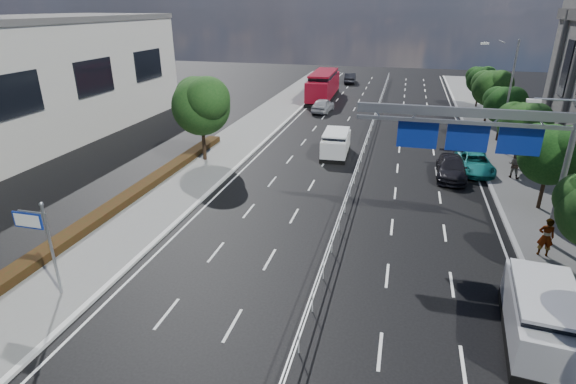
% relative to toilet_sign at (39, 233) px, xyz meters
% --- Properties ---
extents(ground, '(160.00, 160.00, 0.00)m').
position_rel_toilet_sign_xyz_m(ground, '(10.95, 0.00, -2.94)').
color(ground, black).
rests_on(ground, ground).
extents(sidewalk_near, '(5.00, 140.00, 0.14)m').
position_rel_toilet_sign_xyz_m(sidewalk_near, '(-0.55, 0.00, -2.87)').
color(sidewalk_near, slate).
rests_on(sidewalk_near, ground).
extents(kerb_near, '(0.25, 140.00, 0.15)m').
position_rel_toilet_sign_xyz_m(kerb_near, '(1.95, 0.00, -2.87)').
color(kerb_near, silver).
rests_on(kerb_near, ground).
extents(kerb_far, '(0.25, 140.00, 0.15)m').
position_rel_toilet_sign_xyz_m(kerb_far, '(19.95, 0.00, -2.87)').
color(kerb_far, silver).
rests_on(kerb_far, ground).
extents(median_fence, '(0.05, 85.00, 1.02)m').
position_rel_toilet_sign_xyz_m(median_fence, '(10.95, 22.50, -2.42)').
color(median_fence, silver).
rests_on(median_fence, ground).
extents(hedge_near, '(1.00, 36.00, 0.44)m').
position_rel_toilet_sign_xyz_m(hedge_near, '(-2.35, 5.00, -2.58)').
color(hedge_near, black).
rests_on(hedge_near, sidewalk_near).
extents(toilet_sign, '(1.62, 0.18, 4.34)m').
position_rel_toilet_sign_xyz_m(toilet_sign, '(0.00, 0.00, 0.00)').
color(toilet_sign, gray).
rests_on(toilet_sign, ground).
extents(overhead_gantry, '(10.24, 0.38, 7.45)m').
position_rel_toilet_sign_xyz_m(overhead_gantry, '(17.69, 10.05, 2.66)').
color(overhead_gantry, gray).
rests_on(overhead_gantry, ground).
extents(streetlight_far, '(2.78, 2.40, 9.00)m').
position_rel_toilet_sign_xyz_m(streetlight_far, '(21.46, 26.00, 2.27)').
color(streetlight_far, gray).
rests_on(streetlight_far, ground).
extents(near_building, '(12.00, 38.00, 10.00)m').
position_rel_toilet_sign_xyz_m(near_building, '(-19.05, 18.00, 2.06)').
color(near_building, beige).
rests_on(near_building, ground).
extents(near_tree_back, '(4.84, 4.51, 6.69)m').
position_rel_toilet_sign_xyz_m(near_tree_back, '(-0.99, 17.97, 1.67)').
color(near_tree_back, black).
rests_on(near_tree_back, ground).
extents(far_tree_d, '(3.85, 3.59, 5.34)m').
position_rel_toilet_sign_xyz_m(far_tree_d, '(22.20, 14.48, 0.74)').
color(far_tree_d, black).
rests_on(far_tree_d, ground).
extents(far_tree_e, '(3.63, 3.38, 5.13)m').
position_rel_toilet_sign_xyz_m(far_tree_e, '(22.20, 21.98, 0.61)').
color(far_tree_e, black).
rests_on(far_tree_e, ground).
extents(far_tree_f, '(3.52, 3.28, 5.02)m').
position_rel_toilet_sign_xyz_m(far_tree_f, '(22.20, 29.48, 0.55)').
color(far_tree_f, black).
rests_on(far_tree_f, ground).
extents(far_tree_g, '(3.96, 3.69, 5.45)m').
position_rel_toilet_sign_xyz_m(far_tree_g, '(22.20, 36.98, 0.81)').
color(far_tree_g, black).
rests_on(far_tree_g, ground).
extents(far_tree_h, '(3.41, 3.18, 4.91)m').
position_rel_toilet_sign_xyz_m(far_tree_h, '(22.20, 44.48, 0.48)').
color(far_tree_h, black).
rests_on(far_tree_h, ground).
extents(white_minivan, '(2.19, 4.73, 2.02)m').
position_rel_toilet_sign_xyz_m(white_minivan, '(8.71, 21.97, -1.95)').
color(white_minivan, black).
rests_on(white_minivan, ground).
extents(red_bus, '(3.07, 11.76, 3.49)m').
position_rel_toilet_sign_xyz_m(red_bus, '(3.45, 45.05, -1.12)').
color(red_bus, black).
rests_on(red_bus, ground).
extents(near_car_silver, '(2.24, 4.75, 1.57)m').
position_rel_toilet_sign_xyz_m(near_car_silver, '(4.80, 37.61, -2.16)').
color(near_car_silver, '#A0A2A7').
rests_on(near_car_silver, ground).
extents(near_car_dark, '(1.94, 4.74, 1.53)m').
position_rel_toilet_sign_xyz_m(near_car_dark, '(5.23, 59.09, -2.18)').
color(near_car_dark, black).
rests_on(near_car_dark, ground).
extents(silver_minivan, '(2.69, 5.40, 2.17)m').
position_rel_toilet_sign_xyz_m(silver_minivan, '(19.25, 2.00, -1.88)').
color(silver_minivan, black).
rests_on(silver_minivan, ground).
extents(parked_car_teal, '(2.65, 5.07, 1.36)m').
position_rel_toilet_sign_xyz_m(parked_car_teal, '(19.21, 20.66, -2.26)').
color(parked_car_teal, '#1B7B7A').
rests_on(parked_car_teal, ground).
extents(parked_car_dark, '(2.15, 4.97, 1.42)m').
position_rel_toilet_sign_xyz_m(parked_car_dark, '(17.45, 19.00, -2.23)').
color(parked_car_dark, black).
rests_on(parked_car_dark, ground).
extents(pedestrian_a, '(0.75, 0.52, 1.98)m').
position_rel_toilet_sign_xyz_m(pedestrian_a, '(20.95, 8.50, -1.82)').
color(pedestrian_a, gray).
rests_on(pedestrian_a, sidewalk_far).
extents(pedestrian_b, '(1.16, 1.08, 1.91)m').
position_rel_toilet_sign_xyz_m(pedestrian_b, '(21.68, 19.69, -1.85)').
color(pedestrian_b, gray).
rests_on(pedestrian_b, sidewalk_far).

